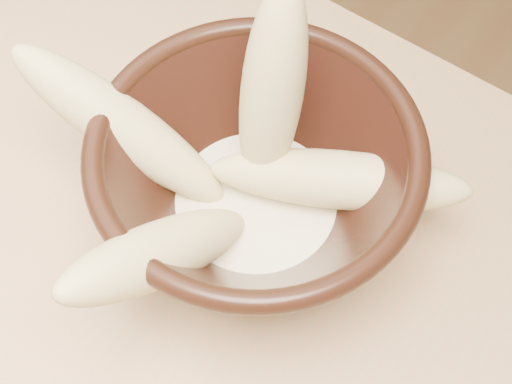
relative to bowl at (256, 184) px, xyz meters
The scene contains 6 objects.
bowl is the anchor object (origin of this frame).
milk_puddle 0.03m from the bowl, 135.00° to the left, with size 0.13×0.13×0.02m, color beige.
banana_upright 0.07m from the bowl, 109.36° to the left, with size 0.04×0.04×0.18m, color #D9CA80.
banana_left 0.10m from the bowl, 161.59° to the right, with size 0.04×0.04×0.18m, color #D9CA80.
banana_across 0.06m from the bowl, 38.24° to the left, with size 0.04×0.04×0.19m, color #D9CA80.
banana_front 0.09m from the bowl, 96.65° to the right, with size 0.04×0.04×0.17m, color #D9CA80.
Camera 1 is at (0.02, -0.06, 1.26)m, focal length 50.00 mm.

